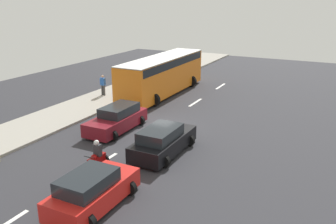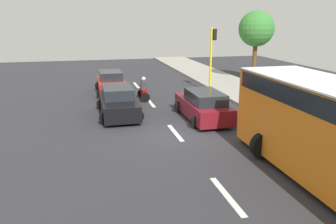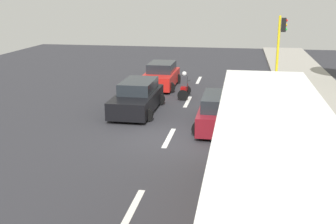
{
  "view_description": "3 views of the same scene",
  "coord_description": "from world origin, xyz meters",
  "px_view_note": "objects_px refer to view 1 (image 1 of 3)",
  "views": [
    {
      "loc": [
        -10.41,
        19.13,
        7.96
      ],
      "look_at": [
        -0.69,
        0.09,
        1.07
      ],
      "focal_mm": 38.45,
      "sensor_mm": 36.0,
      "label": 1
    },
    {
      "loc": [
        -3.88,
        -14.55,
        5.09
      ],
      "look_at": [
        -0.46,
        -0.47,
        1.15
      ],
      "focal_mm": 36.96,
      "sensor_mm": 36.0,
      "label": 2
    },
    {
      "loc": [
        2.71,
        -15.91,
        5.66
      ],
      "look_at": [
        -0.04,
        -0.05,
        1.11
      ],
      "focal_mm": 44.93,
      "sensor_mm": 36.0,
      "label": 3
    }
  ],
  "objects_px": {
    "car_maroon": "(117,119)",
    "car_red": "(92,191)",
    "pedestrian_by_tree": "(103,84)",
    "city_bus": "(163,73)",
    "pedestrian_near_signal": "(138,72)",
    "car_black": "(163,141)",
    "motorcycle": "(96,158)"
  },
  "relations": [
    {
      "from": "car_black",
      "to": "city_bus",
      "type": "height_order",
      "value": "city_bus"
    },
    {
      "from": "car_maroon",
      "to": "car_black",
      "type": "relative_size",
      "value": 1.0
    },
    {
      "from": "pedestrian_by_tree",
      "to": "car_maroon",
      "type": "bearing_deg",
      "value": 132.81
    },
    {
      "from": "car_black",
      "to": "car_red",
      "type": "height_order",
      "value": "same"
    },
    {
      "from": "city_bus",
      "to": "pedestrian_near_signal",
      "type": "bearing_deg",
      "value": -33.12
    },
    {
      "from": "car_maroon",
      "to": "city_bus",
      "type": "bearing_deg",
      "value": -80.2
    },
    {
      "from": "car_red",
      "to": "pedestrian_by_tree",
      "type": "xyz_separation_m",
      "value": [
        9.57,
        -13.48,
        0.35
      ]
    },
    {
      "from": "car_black",
      "to": "car_red",
      "type": "xyz_separation_m",
      "value": [
        0.1,
        5.74,
        -0.0
      ]
    },
    {
      "from": "car_maroon",
      "to": "car_black",
      "type": "xyz_separation_m",
      "value": [
        -4.19,
        1.83,
        0.0
      ]
    },
    {
      "from": "car_maroon",
      "to": "city_bus",
      "type": "height_order",
      "value": "city_bus"
    },
    {
      "from": "car_maroon",
      "to": "pedestrian_by_tree",
      "type": "relative_size",
      "value": 2.69
    },
    {
      "from": "city_bus",
      "to": "pedestrian_by_tree",
      "type": "relative_size",
      "value": 6.51
    },
    {
      "from": "car_red",
      "to": "pedestrian_by_tree",
      "type": "relative_size",
      "value": 2.4
    },
    {
      "from": "motorcycle",
      "to": "pedestrian_near_signal",
      "type": "xyz_separation_m",
      "value": [
        7.92,
        -16.64,
        0.42
      ]
    },
    {
      "from": "car_maroon",
      "to": "pedestrian_near_signal",
      "type": "bearing_deg",
      "value": -64.19
    },
    {
      "from": "motorcycle",
      "to": "pedestrian_by_tree",
      "type": "distance_m",
      "value": 13.37
    },
    {
      "from": "pedestrian_near_signal",
      "to": "car_black",
      "type": "bearing_deg",
      "value": 126.07
    },
    {
      "from": "car_black",
      "to": "motorcycle",
      "type": "relative_size",
      "value": 2.97
    },
    {
      "from": "car_black",
      "to": "motorcycle",
      "type": "bearing_deg",
      "value": 58.57
    },
    {
      "from": "car_maroon",
      "to": "motorcycle",
      "type": "xyz_separation_m",
      "value": [
        -2.27,
        4.97,
        -0.07
      ]
    },
    {
      "from": "car_red",
      "to": "car_maroon",
      "type": "bearing_deg",
      "value": -61.61
    },
    {
      "from": "car_black",
      "to": "city_bus",
      "type": "xyz_separation_m",
      "value": [
        5.74,
        -10.83,
        1.13
      ]
    },
    {
      "from": "car_black",
      "to": "pedestrian_by_tree",
      "type": "distance_m",
      "value": 12.39
    },
    {
      "from": "car_maroon",
      "to": "car_red",
      "type": "distance_m",
      "value": 8.6
    },
    {
      "from": "car_maroon",
      "to": "pedestrian_near_signal",
      "type": "distance_m",
      "value": 12.97
    },
    {
      "from": "car_maroon",
      "to": "car_black",
      "type": "height_order",
      "value": "same"
    },
    {
      "from": "city_bus",
      "to": "pedestrian_by_tree",
      "type": "bearing_deg",
      "value": 38.2
    },
    {
      "from": "car_maroon",
      "to": "city_bus",
      "type": "relative_size",
      "value": 0.41
    },
    {
      "from": "pedestrian_by_tree",
      "to": "city_bus",
      "type": "bearing_deg",
      "value": -141.8
    },
    {
      "from": "pedestrian_by_tree",
      "to": "motorcycle",
      "type": "bearing_deg",
      "value": 125.45
    },
    {
      "from": "city_bus",
      "to": "pedestrian_by_tree",
      "type": "height_order",
      "value": "city_bus"
    },
    {
      "from": "car_red",
      "to": "car_black",
      "type": "bearing_deg",
      "value": -90.99
    }
  ]
}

